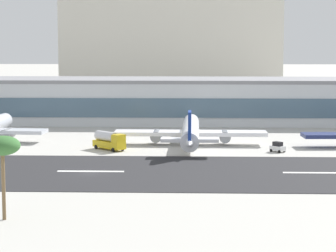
# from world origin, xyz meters

# --- Properties ---
(ground_plane) EXTENTS (1400.00, 1400.00, 0.00)m
(ground_plane) POSITION_xyz_m (0.00, 0.00, 0.00)
(ground_plane) COLOR #B2AFA8
(runway_strip) EXTENTS (800.00, 34.85, 0.08)m
(runway_strip) POSITION_xyz_m (0.00, 1.20, 0.04)
(runway_strip) COLOR #262628
(runway_strip) RESTS_ON ground_plane
(runway_centreline_dash_4) EXTENTS (12.00, 1.20, 0.01)m
(runway_centreline_dash_4) POSITION_xyz_m (0.01, 1.20, 0.09)
(runway_centreline_dash_4) COLOR white
(runway_centreline_dash_4) RESTS_ON runway_strip
(runway_centreline_dash_5) EXTENTS (12.00, 1.20, 0.01)m
(runway_centreline_dash_5) POSITION_xyz_m (40.33, 1.20, 0.09)
(runway_centreline_dash_5) COLOR white
(runway_centreline_dash_5) RESTS_ON runway_strip
(terminal_building) EXTENTS (143.53, 26.47, 12.85)m
(terminal_building) POSITION_xyz_m (16.40, 82.27, 6.43)
(terminal_building) COLOR silver
(terminal_building) RESTS_ON ground_plane
(distant_hotel_block) EXTENTS (98.48, 36.63, 48.77)m
(distant_hotel_block) POSITION_xyz_m (8.44, 201.34, 24.39)
(distant_hotel_block) COLOR beige
(distant_hotel_block) RESTS_ON ground_plane
(airliner_navy_tail_gate_1) EXTENTS (34.64, 44.37, 9.26)m
(airliner_navy_tail_gate_1) POSITION_xyz_m (17.79, 35.12, 2.95)
(airliner_navy_tail_gate_1) COLOR white
(airliner_navy_tail_gate_1) RESTS_ON ground_plane
(service_baggage_tug_0) EXTENTS (3.35, 3.43, 2.20)m
(service_baggage_tug_0) POSITION_xyz_m (36.34, 25.54, 1.05)
(service_baggage_tug_0) COLOR white
(service_baggage_tug_0) RESTS_ON ground_plane
(service_fuel_truck_1) EXTENTS (7.87, 7.83, 3.95)m
(service_fuel_truck_1) POSITION_xyz_m (0.24, 27.32, 2.03)
(service_fuel_truck_1) COLOR gold
(service_fuel_truck_1) RESTS_ON ground_plane
(palm_tree_2) EXTENTS (4.62, 4.62, 11.01)m
(palm_tree_2) POSITION_xyz_m (-6.19, -33.25, 9.54)
(palm_tree_2) COLOR brown
(palm_tree_2) RESTS_ON ground_plane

